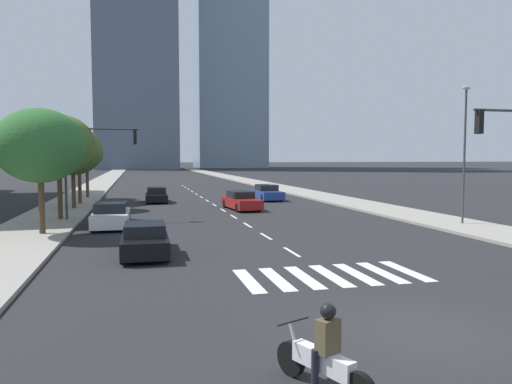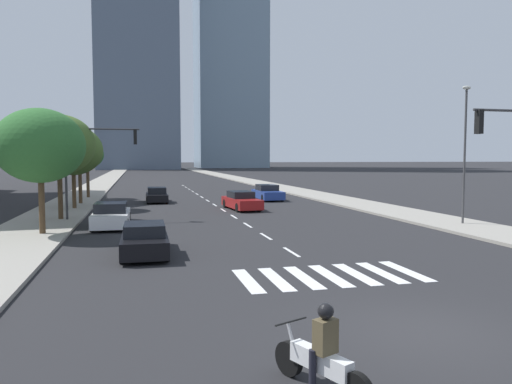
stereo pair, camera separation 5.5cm
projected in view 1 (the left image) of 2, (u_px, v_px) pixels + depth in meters
ground_plane at (422, 331)px, 10.51m from camera, size 800.00×800.00×0.00m
sidewalk_east at (340, 200)px, 42.24m from camera, size 4.00×260.00×0.15m
sidewalk_west at (67, 206)px, 36.89m from camera, size 4.00×260.00×0.15m
crosswalk_near at (331, 275)px, 15.49m from camera, size 5.85×2.99×0.01m
lane_divider_center at (207, 201)px, 42.61m from camera, size 0.14×50.00×0.01m
motorcycle_lead at (324, 357)px, 7.72m from camera, size 1.10×2.00×1.49m
sedan_red_0 at (241, 201)px, 35.34m from camera, size 2.20×4.94×1.32m
sedan_white_1 at (111, 216)px, 26.16m from camera, size 1.95×4.57×1.37m
sedan_blue_2 at (267, 193)px, 43.26m from camera, size 1.94×4.74×1.38m
sedan_black_3 at (156, 195)px, 40.99m from camera, size 1.76×4.44×1.28m
sedan_black_4 at (145, 240)px, 18.81m from camera, size 1.81×4.45×1.25m
traffic_signal_far at (94, 153)px, 28.53m from camera, size 4.52×0.28×5.72m
street_lamp_east at (465, 144)px, 26.52m from camera, size 0.50×0.24×7.53m
street_tree_nearest at (40, 146)px, 22.90m from camera, size 4.16×4.16×5.97m
street_tree_second at (59, 145)px, 28.40m from camera, size 4.18×4.18×6.18m
street_tree_third at (73, 151)px, 34.57m from camera, size 4.16×4.16×5.91m
street_tree_fourth at (79, 153)px, 38.34m from camera, size 2.82×2.82×5.19m
street_tree_fifth at (87, 155)px, 44.28m from camera, size 2.93×2.93×5.17m
office_tower_center_skyline at (229, 28)px, 185.90m from camera, size 25.98×22.77×115.53m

